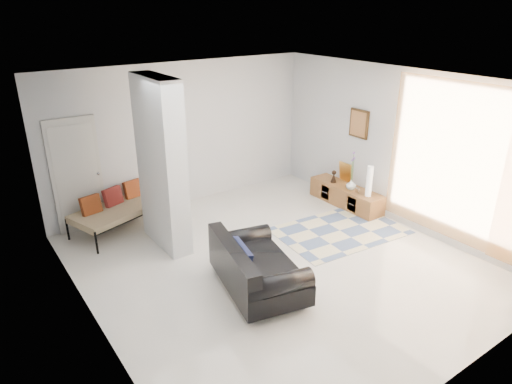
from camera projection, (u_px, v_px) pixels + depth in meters
floor at (276, 263)px, 7.17m from camera, size 6.00×6.00×0.00m
ceiling at (279, 82)px, 6.10m from camera, size 6.00×6.00×0.00m
wall_back at (183, 135)px, 8.90m from camera, size 6.00×0.00×6.00m
wall_front at (469, 271)px, 4.38m from camera, size 6.00×0.00×6.00m
wall_left at (86, 230)px, 5.17m from camera, size 0.00×6.00×6.00m
wall_right at (400, 148)px, 8.11m from camera, size 0.00×6.00×6.00m
partition_column at (161, 165)px, 7.26m from camera, size 0.35×1.20×2.80m
hallway_door at (77, 176)px, 7.89m from camera, size 0.85×0.06×2.04m
curtain at (456, 163)px, 7.18m from camera, size 0.00×2.55×2.55m
wall_art at (359, 124)px, 8.72m from camera, size 0.04×0.45×0.55m
media_console at (346, 195)px, 9.17m from camera, size 0.45×1.65×0.80m
loveseat at (254, 268)px, 6.38m from camera, size 1.28×1.79×0.76m
daybed at (125, 205)px, 8.22m from camera, size 2.14×1.42×0.77m
area_rug at (340, 231)px, 8.18m from camera, size 2.35×1.68×0.01m
cylinder_lamp at (369, 181)px, 8.54m from camera, size 0.11×0.11×0.59m
bronze_figurine at (334, 176)px, 9.27m from camera, size 0.13×0.13×0.25m
vase at (351, 185)px, 8.91m from camera, size 0.20×0.20×0.20m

